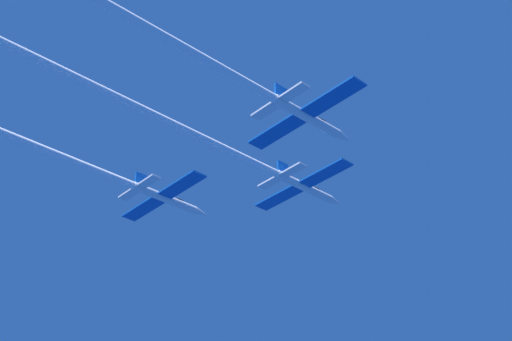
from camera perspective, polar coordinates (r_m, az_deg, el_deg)
jet_lead at (r=86.45m, az=-3.51°, el=2.22°), size 16.36×54.38×2.71m
jet_left_wing at (r=90.08m, az=-14.86°, el=0.91°), size 16.36×51.82×2.71m
jet_right_wing at (r=70.98m, az=-5.39°, el=9.54°), size 16.36×55.86×2.71m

